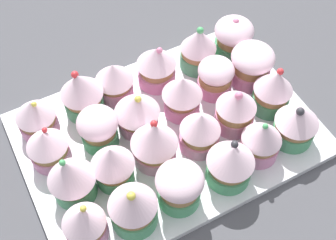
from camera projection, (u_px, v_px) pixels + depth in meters
The scene contains 26 objects.
ground_plane at pixel (168, 142), 68.18cm from camera, with size 180.00×180.00×3.00cm, color #4C4C51.
baking_tray at pixel (168, 134), 66.46cm from camera, with size 41.92×29.09×1.20cm.
cupcake_0 at pixel (84, 223), 54.25cm from camera, with size 5.42×5.42×7.03cm.
cupcake_1 at pixel (133, 205), 54.74cm from camera, with size 6.17×6.17×8.55cm.
cupcake_2 at pixel (179, 186), 56.86cm from camera, with size 6.18×6.18×6.85cm.
cupcake_3 at pixel (230, 162), 58.72cm from camera, with size 6.38×6.38×7.60cm.
cupcake_4 at pixel (262, 139), 60.92cm from camera, with size 5.52×5.52×7.45cm.
cupcake_5 at pixel (296, 123), 62.58cm from camera, with size 6.15×6.15×7.22cm.
cupcake_6 at pixel (71, 178), 57.10cm from camera, with size 6.25×6.25×7.92cm.
cupcake_7 at pixel (113, 164), 58.26cm from camera, with size 5.82×5.82×7.61cm.
cupcake_8 at pixel (154, 142), 60.09cm from camera, with size 6.50×6.50×8.13cm.
cupcake_9 at pixel (200, 130), 61.83cm from camera, with size 5.70×5.70×7.08cm.
cupcake_10 at pixel (236, 108), 63.55cm from camera, with size 5.78×5.78×8.13cm.
cupcake_11 at pixel (273, 90), 65.50cm from camera, with size 5.72×5.72×7.94cm.
cupcake_12 at pixel (48, 147), 60.71cm from camera, with size 5.64×5.64×6.63cm.
cupcake_13 at pixel (98, 128), 62.22cm from camera, with size 5.77×5.77×6.60cm.
cupcake_14 at pixel (137, 111), 63.68cm from camera, with size 6.56×6.56×7.15cm.
cupcake_15 at pixel (182, 94), 65.01cm from camera, with size 5.94×5.94×7.39cm.
cupcake_16 at pixel (215, 77), 67.93cm from camera, with size 5.52×5.52×6.24cm.
cupcake_17 at pixel (252, 64), 68.89cm from camera, with size 6.68×6.68×6.76cm.
cupcake_18 at pixel (36, 116), 63.58cm from camera, with size 5.71×5.71×6.68cm.
cupcake_19 at pixel (82, 93), 64.98cm from camera, with size 6.31×6.31×8.19cm.
cupcake_20 at pixel (114, 80), 67.20cm from camera, with size 5.82×5.82×6.66cm.
cupcake_21 at pixel (156, 65), 68.55cm from camera, with size 6.09×6.09×7.54cm.
cupcake_22 at pixel (198, 48), 70.36cm from camera, with size 5.65×5.65×8.05cm.
cupcake_23 at pixel (233, 37), 72.33cm from camera, with size 6.31×6.31×7.07cm.
Camera 1 is at (-17.18, -32.36, 56.09)cm, focal length 48.19 mm.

